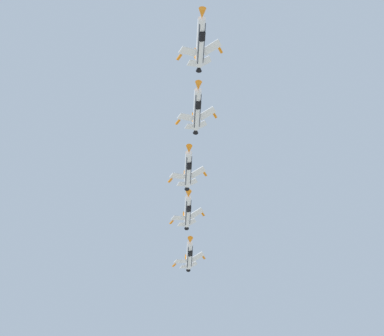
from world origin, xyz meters
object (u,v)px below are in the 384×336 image
object	(u,v)px
fighter_jet_right_outer	(189,255)
fighter_jet_right_wing	(188,169)
fighter_jet_lead	(200,41)
fighter_jet_left_wing	(197,109)
fighter_jet_left_outer	(188,211)

from	to	relation	value
fighter_jet_right_outer	fighter_jet_right_wing	bearing A→B (deg)	87.39
fighter_jet_lead	fighter_jet_right_wing	bearing A→B (deg)	-88.23
fighter_jet_lead	fighter_jet_right_outer	world-z (taller)	fighter_jet_right_outer
fighter_jet_lead	fighter_jet_right_wing	xyz separation A→B (m)	(3.76, 39.58, 0.88)
fighter_jet_left_wing	fighter_jet_right_wing	world-z (taller)	fighter_jet_left_wing
fighter_jet_left_wing	fighter_jet_right_wing	distance (m)	18.81
fighter_jet_left_outer	fighter_jet_right_outer	size ratio (longest dim) A/B	1.00
fighter_jet_left_wing	fighter_jet_left_outer	distance (m)	37.52
fighter_jet_lead	fighter_jet_left_outer	xyz separation A→B (m)	(6.66, 58.21, 2.82)
fighter_jet_right_wing	fighter_jet_left_outer	bearing A→B (deg)	-91.65
fighter_jet_lead	fighter_jet_left_outer	bearing A→B (deg)	-89.33
fighter_jet_left_outer	fighter_jet_right_outer	bearing A→B (deg)	-93.56
fighter_jet_right_wing	fighter_jet_right_outer	xyz separation A→B (m)	(6.42, 37.14, 0.82)
fighter_jet_right_wing	fighter_jet_right_outer	world-z (taller)	fighter_jet_right_outer
fighter_jet_left_outer	fighter_jet_left_wing	bearing A→B (deg)	91.39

